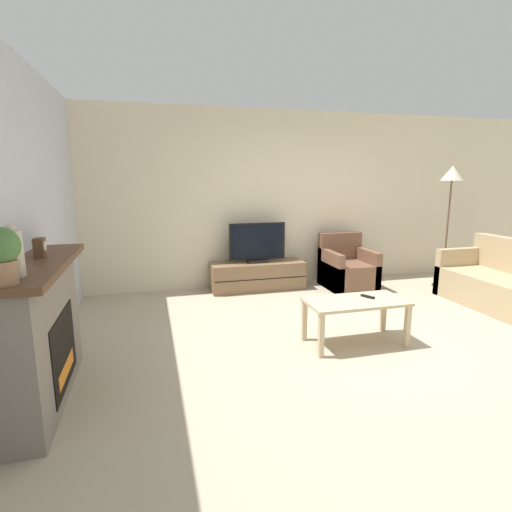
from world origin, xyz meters
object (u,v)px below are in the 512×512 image
object	(u,v)px
mantel_vase_left	(12,253)
mantel_clock	(40,248)
tv	(257,244)
fireplace	(41,332)
remote	(368,297)
potted_plant	(1,253)
floor_lamp	(452,182)
coffee_table	(356,306)
tv_stand	(257,276)
armchair	(347,270)

from	to	relation	value
mantel_vase_left	mantel_clock	world-z (taller)	mantel_vase_left
mantel_vase_left	tv	xyz separation A→B (m)	(2.37, 3.04, -0.55)
fireplace	remote	world-z (taller)	fireplace
potted_plant	floor_lamp	world-z (taller)	floor_lamp
mantel_clock	mantel_vase_left	bearing A→B (deg)	-90.07
floor_lamp	coffee_table	bearing A→B (deg)	-146.15
fireplace	tv_stand	xyz separation A→B (m)	(2.39, 2.58, -0.35)
potted_plant	remote	size ratio (longest dim) A/B	2.18
potted_plant	armchair	distance (m)	4.90
armchair	floor_lamp	xyz separation A→B (m)	(1.49, -0.34, 1.34)
mantel_vase_left	armchair	size ratio (longest dim) A/B	0.39
mantel_clock	floor_lamp	distance (m)	5.57
tv_stand	mantel_vase_left	bearing A→B (deg)	-127.90
tv_stand	armchair	world-z (taller)	armchair
mantel_vase_left	remote	distance (m)	3.19
potted_plant	coffee_table	bearing A→B (deg)	19.82
floor_lamp	remote	bearing A→B (deg)	-145.13
armchair	floor_lamp	distance (m)	2.04
potted_plant	armchair	world-z (taller)	potted_plant
armchair	tv	bearing A→B (deg)	169.69
coffee_table	remote	world-z (taller)	remote
tv_stand	armchair	xyz separation A→B (m)	(1.38, -0.25, 0.06)
tv_stand	coffee_table	distance (m)	2.28
tv_stand	tv	size ratio (longest dim) A/B	1.65
mantel_clock	remote	world-z (taller)	mantel_clock
mantel_vase_left	floor_lamp	bearing A→B (deg)	25.07
mantel_clock	armchair	xyz separation A→B (m)	(3.75, 2.17, -0.90)
armchair	remote	bearing A→B (deg)	-112.09
fireplace	floor_lamp	xyz separation A→B (m)	(5.26, 1.99, 1.06)
mantel_clock	tv	size ratio (longest dim) A/B	0.17
mantel_vase_left	fireplace	bearing A→B (deg)	92.07
mantel_clock	potted_plant	bearing A→B (deg)	-90.05
fireplace	tv_stand	bearing A→B (deg)	47.25
armchair	coffee_table	xyz separation A→B (m)	(-0.94, -1.97, 0.12)
tv	floor_lamp	world-z (taller)	floor_lamp
tv	coffee_table	size ratio (longest dim) A/B	0.85
fireplace	mantel_vase_left	xyz separation A→B (m)	(0.02, -0.46, 0.69)
mantel_vase_left	tv	size ratio (longest dim) A/B	0.38
floor_lamp	tv_stand	bearing A→B (deg)	168.38
mantel_vase_left	mantel_clock	size ratio (longest dim) A/B	2.17
mantel_vase_left	armchair	bearing A→B (deg)	36.66
fireplace	mantel_clock	bearing A→B (deg)	83.53
mantel_clock	armchair	size ratio (longest dim) A/B	0.18
mantel_clock	armchair	world-z (taller)	mantel_clock
armchair	remote	distance (m)	2.08
mantel_clock	potted_plant	size ratio (longest dim) A/B	0.45
mantel_clock	potted_plant	distance (m)	0.82
mantel_vase_left	tv	distance (m)	3.89
armchair	potted_plant	bearing A→B (deg)	-141.49
tv_stand	armchair	bearing A→B (deg)	-10.40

